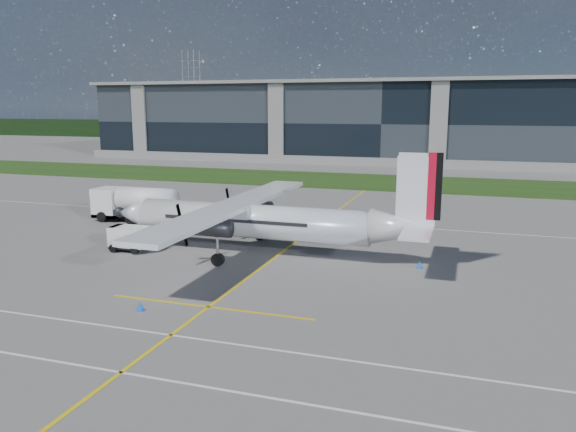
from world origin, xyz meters
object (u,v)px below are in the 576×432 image
object	(u,v)px
turboprop_aircraft	(263,202)
safety_cone_fwd	(115,236)
fuel_tanker_truck	(130,204)
ground_crew_person	(130,234)
safety_cone_tail	(420,265)
safety_cone_portwing	(141,306)
safety_cone_nose_stbd	(140,236)
baggage_tug	(130,239)
pylon_west	(192,94)
safety_cone_nose_port	(124,245)
safety_cone_stbdwing	(281,218)

from	to	relation	value
turboprop_aircraft	safety_cone_fwd	bearing A→B (deg)	177.10
fuel_tanker_truck	ground_crew_person	distance (m)	9.83
ground_crew_person	safety_cone_tail	xyz separation A→B (m)	(22.06, 0.61, -0.64)
safety_cone_portwing	safety_cone_nose_stbd	xyz separation A→B (m)	(-9.18, 14.15, 0.00)
fuel_tanker_truck	baggage_tug	size ratio (longest dim) A/B	2.84
pylon_west	safety_cone_nose_port	xyz separation A→B (m)	(71.09, -146.31, -14.75)
safety_cone_fwd	safety_cone_nose_stbd	xyz separation A→B (m)	(2.03, 0.47, 0.00)
fuel_tanker_truck	safety_cone_nose_stbd	size ratio (longest dim) A/B	17.42
pylon_west	ground_crew_person	world-z (taller)	pylon_west
safety_cone_portwing	safety_cone_nose_port	world-z (taller)	same
safety_cone_portwing	safety_cone_nose_stbd	size ratio (longest dim) A/B	1.00
fuel_tanker_truck	safety_cone_nose_port	xyz separation A→B (m)	(5.44, -9.04, -1.38)
turboprop_aircraft	safety_cone_fwd	size ratio (longest dim) A/B	51.58
turboprop_aircraft	ground_crew_person	xyz separation A→B (m)	(-10.82, -0.82, -2.98)
safety_cone_fwd	safety_cone_portwing	size ratio (longest dim) A/B	1.00
turboprop_aircraft	safety_cone_fwd	xyz separation A→B (m)	(-13.27, 0.67, -3.62)
safety_cone_nose_stbd	safety_cone_nose_port	xyz separation A→B (m)	(0.45, -2.84, 0.00)
safety_cone_nose_stbd	safety_cone_nose_port	size ratio (longest dim) A/B	1.00
safety_cone_fwd	safety_cone_portwing	distance (m)	17.68
safety_cone_fwd	safety_cone_portwing	world-z (taller)	same
fuel_tanker_truck	safety_cone_nose_port	world-z (taller)	fuel_tanker_truck
ground_crew_person	safety_cone_nose_port	distance (m)	1.08
baggage_tug	safety_cone_nose_stbd	distance (m)	3.75
ground_crew_person	safety_cone_nose_stbd	bearing A→B (deg)	29.46
safety_cone_stbdwing	fuel_tanker_truck	bearing A→B (deg)	-160.24
fuel_tanker_truck	safety_cone_portwing	xyz separation A→B (m)	(14.17, -20.35, -1.38)
pylon_west	safety_cone_portwing	bearing A→B (deg)	-63.14
safety_cone_stbdwing	safety_cone_portwing	distance (m)	25.16
safety_cone_fwd	fuel_tanker_truck	bearing A→B (deg)	113.95
baggage_tug	safety_cone_tail	xyz separation A→B (m)	(21.10, 2.07, -0.67)
fuel_tanker_truck	safety_cone_stbdwing	xyz separation A→B (m)	(13.38, 4.81, -1.38)
safety_cone_fwd	baggage_tug	bearing A→B (deg)	-40.90
turboprop_aircraft	safety_cone_nose_stbd	size ratio (longest dim) A/B	51.58
turboprop_aircraft	safety_cone_tail	size ratio (longest dim) A/B	51.58
baggage_tug	safety_cone_stbdwing	world-z (taller)	baggage_tug
pylon_west	safety_cone_tail	distance (m)	172.81
safety_cone_portwing	turboprop_aircraft	bearing A→B (deg)	80.99
baggage_tug	pylon_west	bearing A→B (deg)	116.12
fuel_tanker_truck	safety_cone_portwing	world-z (taller)	fuel_tanker_truck
safety_cone_stbdwing	safety_cone_portwing	xyz separation A→B (m)	(0.80, -25.15, 0.00)
pylon_west	safety_cone_fwd	world-z (taller)	pylon_west
safety_cone_fwd	safety_cone_tail	distance (m)	24.52
baggage_tug	safety_cone_portwing	bearing A→B (deg)	-53.96
ground_crew_person	safety_cone_stbdwing	size ratio (longest dim) A/B	3.56
safety_cone_nose_stbd	safety_cone_nose_port	distance (m)	2.87
safety_cone_fwd	safety_cone_stbdwing	world-z (taller)	same
baggage_tug	ground_crew_person	bearing A→B (deg)	123.40
safety_cone_portwing	safety_cone_tail	size ratio (longest dim) A/B	1.00
baggage_tug	safety_cone_tail	bearing A→B (deg)	5.61
turboprop_aircraft	safety_cone_tail	distance (m)	11.80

